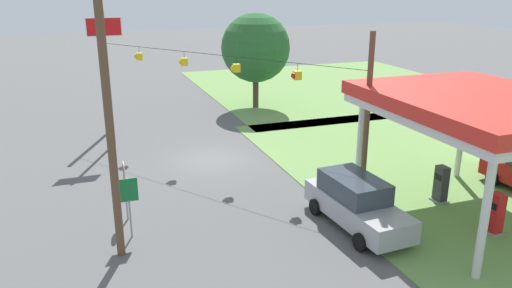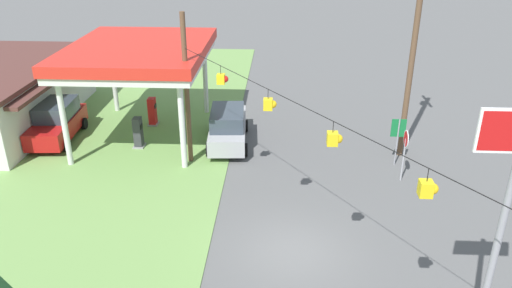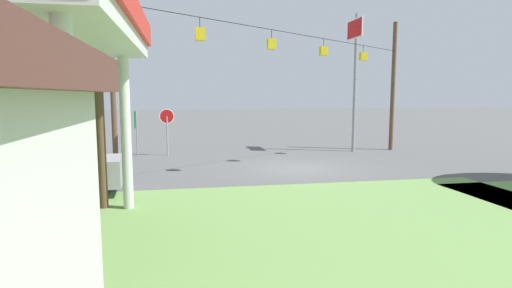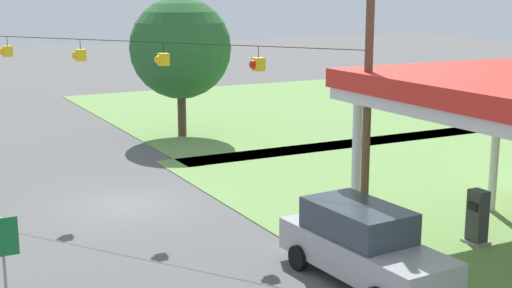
# 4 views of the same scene
# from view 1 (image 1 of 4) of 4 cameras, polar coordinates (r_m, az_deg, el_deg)

# --- Properties ---
(ground_plane) EXTENTS (160.00, 160.00, 0.00)m
(ground_plane) POSITION_cam_1_polar(r_m,az_deg,el_deg) (27.34, -5.03, -1.84)
(ground_plane) COLOR #565656
(grass_verge_opposite_corner) EXTENTS (24.00, 24.00, 0.04)m
(grass_verge_opposite_corner) POSITION_cam_1_polar(r_m,az_deg,el_deg) (47.56, 8.82, 6.59)
(grass_verge_opposite_corner) COLOR #6B934C
(grass_verge_opposite_corner) RESTS_ON ground
(gas_station_canopy) EXTENTS (8.90, 7.08, 5.16)m
(gas_station_canopy) POSITION_cam_1_polar(r_m,az_deg,el_deg) (21.10, 24.15, 3.84)
(gas_station_canopy) COLOR silver
(gas_station_canopy) RESTS_ON ground
(fuel_pump_near) EXTENTS (0.71, 0.56, 1.67)m
(fuel_pump_near) POSITION_cam_1_polar(r_m,az_deg,el_deg) (23.31, 20.37, -4.45)
(fuel_pump_near) COLOR gray
(fuel_pump_near) RESTS_ON ground
(fuel_pump_far) EXTENTS (0.71, 0.56, 1.67)m
(fuel_pump_far) POSITION_cam_1_polar(r_m,az_deg,el_deg) (21.27, 25.66, -7.31)
(fuel_pump_far) COLOR gray
(fuel_pump_far) RESTS_ON ground
(car_at_pumps_front) EXTENTS (5.31, 2.35, 2.01)m
(car_at_pumps_front) POSITION_cam_1_polar(r_m,az_deg,el_deg) (20.10, 11.38, -6.54)
(car_at_pumps_front) COLOR #9E9EA3
(car_at_pumps_front) RESTS_ON ground
(stop_sign_roadside) EXTENTS (0.80, 0.08, 2.50)m
(stop_sign_roadside) POSITION_cam_1_polar(r_m,az_deg,el_deg) (20.60, -14.81, -3.77)
(stop_sign_roadside) COLOR #99999E
(stop_sign_roadside) RESTS_ON ground
(stop_sign_overhead) EXTENTS (0.22, 1.97, 7.72)m
(stop_sign_overhead) POSITION_cam_1_polar(r_m,az_deg,el_deg) (29.88, -16.74, 9.80)
(stop_sign_overhead) COLOR gray
(stop_sign_overhead) RESTS_ON ground
(route_sign) EXTENTS (0.10, 0.70, 2.40)m
(route_sign) POSITION_cam_1_polar(r_m,az_deg,el_deg) (19.15, -14.35, -5.76)
(route_sign) COLOR gray
(route_sign) RESTS_ON ground
(utility_pole_main) EXTENTS (2.20, 0.44, 11.85)m
(utility_pole_main) POSITION_cam_1_polar(r_m,az_deg,el_deg) (16.61, -16.94, 7.95)
(utility_pole_main) COLOR brown
(utility_pole_main) RESTS_ON ground
(signal_span_gantry) EXTENTS (14.60, 10.24, 7.38)m
(signal_span_gantry) POSITION_cam_1_polar(r_m,az_deg,el_deg) (26.25, -5.30, 6.51)
(signal_span_gantry) COLOR brown
(signal_span_gantry) RESTS_ON ground
(tree_west_verge) EXTENTS (5.18, 5.18, 7.17)m
(tree_west_verge) POSITION_cam_1_polar(r_m,az_deg,el_deg) (38.02, -0.04, 10.94)
(tree_west_verge) COLOR #4C3828
(tree_west_verge) RESTS_ON ground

